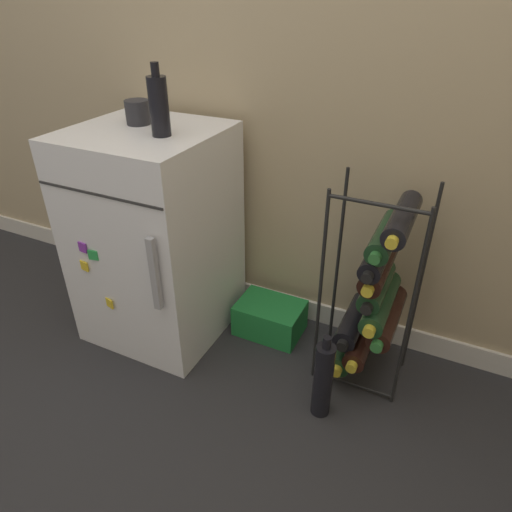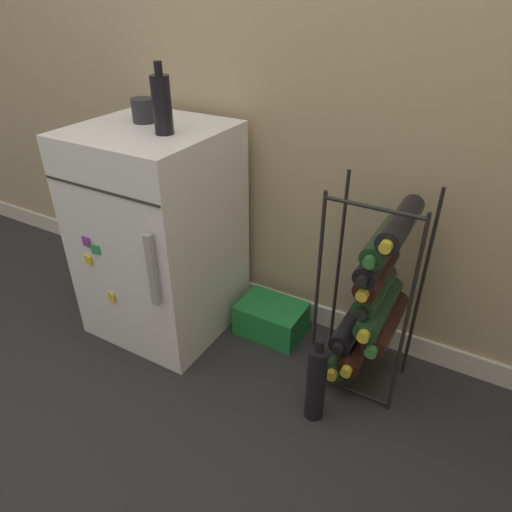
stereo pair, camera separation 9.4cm
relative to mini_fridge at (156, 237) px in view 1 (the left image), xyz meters
The scene contains 7 objects.
ground_plane 0.69m from the mini_fridge, 32.01° to the right, with size 14.00×14.00×0.00m, color #28282B.
mini_fridge is the anchor object (origin of this frame).
wine_rack 0.83m from the mini_fridge, ahead, with size 0.30×0.33×0.73m.
soda_box 0.56m from the mini_fridge, 17.56° to the left, with size 0.26×0.19×0.13m.
fridge_top_cup 0.45m from the mini_fridge, 136.45° to the left, with size 0.08×0.08×0.08m.
fridge_top_bottle 0.51m from the mini_fridge, 16.28° to the right, with size 0.06×0.06×0.22m.
loose_bottle_floor 0.81m from the mini_fridge, 12.87° to the right, with size 0.06×0.06×0.32m.
Camera 1 is at (0.53, -0.91, 1.24)m, focal length 32.00 mm.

